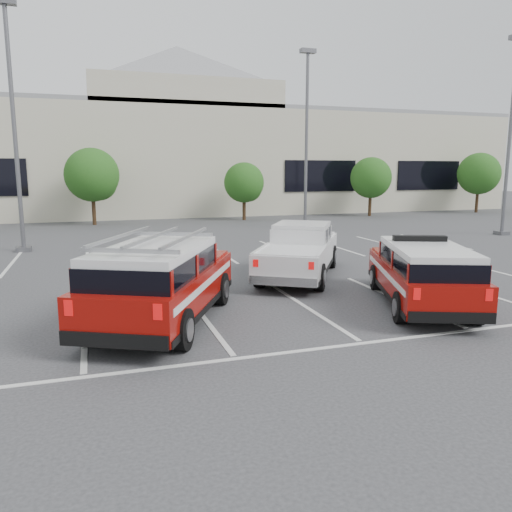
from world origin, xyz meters
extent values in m
plane|color=#333336|center=(0.00, 0.00, 0.00)|extent=(120.00, 120.00, 0.00)
cube|color=silver|center=(0.00, 4.50, 0.01)|extent=(23.00, 15.00, 0.01)
cube|color=beige|center=(0.00, 32.00, 4.00)|extent=(60.00, 15.00, 8.00)
cube|color=gray|center=(0.00, 32.00, 8.15)|extent=(60.00, 15.00, 0.30)
cube|color=beige|center=(2.00, 30.50, 9.00)|extent=(14.00, 12.00, 2.00)
pyramid|color=gray|center=(2.00, 30.50, 11.60)|extent=(15.98, 15.98, 3.20)
cylinder|color=#3F2B19|center=(-5.00, 22.00, 0.92)|extent=(0.24, 0.24, 1.84)
sphere|color=#144612|center=(-5.00, 22.00, 3.16)|extent=(3.37, 3.37, 3.37)
sphere|color=#144612|center=(-4.60, 22.20, 2.65)|extent=(2.24, 2.24, 2.24)
cylinder|color=#3F2B19|center=(5.00, 22.00, 0.76)|extent=(0.24, 0.24, 1.51)
sphere|color=#144612|center=(5.00, 22.00, 2.60)|extent=(2.77, 2.77, 2.77)
sphere|color=#144612|center=(5.40, 22.20, 2.18)|extent=(1.85, 1.85, 1.85)
cylinder|color=#3F2B19|center=(15.00, 22.00, 0.84)|extent=(0.24, 0.24, 1.67)
sphere|color=#144612|center=(15.00, 22.00, 2.88)|extent=(3.07, 3.07, 3.07)
sphere|color=#144612|center=(15.40, 22.20, 2.42)|extent=(2.05, 2.05, 2.05)
cylinder|color=#3F2B19|center=(25.00, 22.00, 0.92)|extent=(0.24, 0.24, 1.84)
sphere|color=#144612|center=(25.00, 22.00, 3.16)|extent=(3.37, 3.37, 3.37)
sphere|color=#144612|center=(25.40, 22.20, 2.65)|extent=(2.24, 2.24, 2.24)
cube|color=#59595E|center=(-8.00, 12.00, 0.10)|extent=(0.60, 0.60, 0.20)
cylinder|color=#59595E|center=(-8.00, 12.00, 5.00)|extent=(0.18, 0.18, 10.00)
cube|color=#59595E|center=(-8.00, 12.00, 10.12)|extent=(0.90, 0.40, 0.24)
cube|color=#59595E|center=(7.00, 16.00, 0.10)|extent=(0.60, 0.60, 0.20)
cylinder|color=#59595E|center=(7.00, 16.00, 5.00)|extent=(0.18, 0.18, 10.00)
cube|color=#59595E|center=(7.00, 16.00, 10.12)|extent=(0.90, 0.40, 0.24)
cube|color=#59595E|center=(16.00, 10.00, 0.10)|extent=(0.60, 0.60, 0.20)
cylinder|color=#59595E|center=(16.00, 10.00, 5.00)|extent=(0.18, 0.18, 10.00)
cube|color=maroon|center=(2.92, -0.71, 0.70)|extent=(3.61, 5.40, 0.78)
cube|color=black|center=(2.74, -1.13, 1.29)|extent=(2.92, 3.98, 0.41)
cube|color=silver|center=(2.74, -1.13, 1.57)|extent=(2.86, 3.90, 0.15)
cube|color=black|center=(3.04, -0.40, 1.72)|extent=(1.36, 0.75, 0.14)
cube|color=silver|center=(1.29, 3.51, 0.74)|extent=(4.64, 5.79, 0.81)
cube|color=black|center=(1.56, 3.94, 1.36)|extent=(2.57, 2.63, 0.43)
cube|color=silver|center=(1.56, 3.94, 1.65)|extent=(2.52, 2.58, 0.16)
cube|color=maroon|center=(-3.65, -0.11, 0.80)|extent=(4.29, 5.71, 0.88)
cube|color=black|center=(-3.89, -0.57, 1.47)|extent=(3.38, 4.14, 0.46)
cube|color=silver|center=(-3.89, -0.57, 1.78)|extent=(3.31, 4.05, 0.17)
cube|color=#A5A5A8|center=(-3.89, -0.57, 2.07)|extent=(3.27, 3.84, 0.06)
camera|label=1|loc=(-5.11, -11.39, 3.50)|focal=35.00mm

